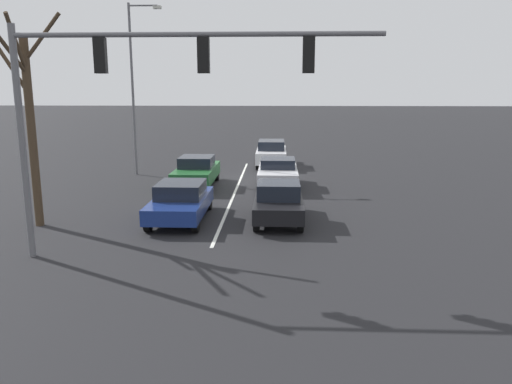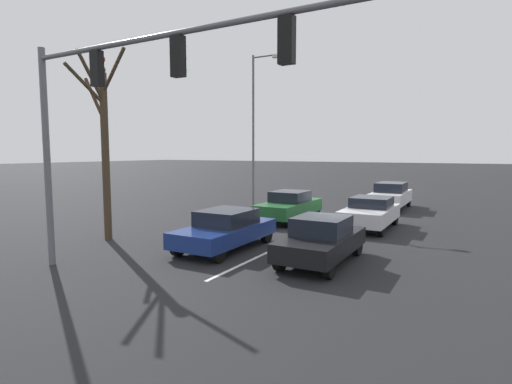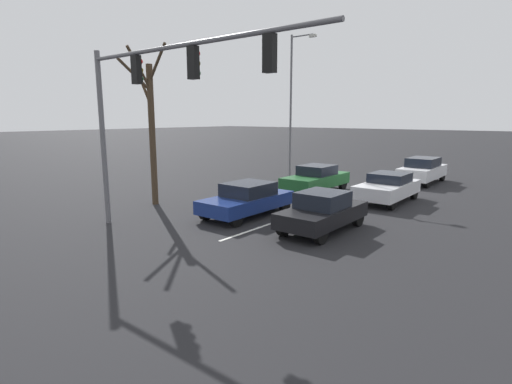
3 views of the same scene
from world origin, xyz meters
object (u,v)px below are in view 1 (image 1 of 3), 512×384
Objects in this scene: bare_tree_near at (30,119)px; car_white_leftlane_third at (271,153)px; car_black_leftlane_front at (278,202)px; car_silver_leftlane_second at (278,173)px; car_darkgreen_midlane_second at (197,171)px; street_lamp_right_shoulder at (135,80)px; traffic_signal_gantry at (134,83)px; car_navy_midlane_front at (181,201)px.

car_white_leftlane_third is at bearing -119.09° from bare_tree_near.
bare_tree_near reaches higher than car_black_leftlane_front.
car_darkgreen_midlane_second is at bearing -0.76° from car_silver_leftlane_second.
bare_tree_near reaches higher than car_white_leftlane_third.
street_lamp_right_shoulder is at bearing 25.95° from car_white_leftlane_third.
car_silver_leftlane_second is (0.03, -6.62, -0.00)m from car_black_leftlane_front.
street_lamp_right_shoulder is (8.08, -10.07, 4.61)m from car_black_leftlane_front.
car_white_leftlane_third is 18.94m from traffic_signal_gantry.
bare_tree_near is (4.54, 7.73, 3.09)m from car_darkgreen_midlane_second.
car_navy_midlane_front is (3.71, -0.06, -0.02)m from car_black_leftlane_front.
bare_tree_near is at bearing 60.91° from car_white_leftlane_third.
car_white_leftlane_third is 0.63× the size of bare_tree_near.
bare_tree_near is (4.69, -3.30, -1.16)m from traffic_signal_gantry.
car_navy_midlane_front is 0.60× the size of bare_tree_near.
traffic_signal_gantry is at bearing 105.72° from street_lamp_right_shoulder.
street_lamp_right_shoulder is at bearing -66.41° from car_navy_midlane_front.
street_lamp_right_shoulder is at bearing -51.25° from car_black_leftlane_front.
car_black_leftlane_front is 0.40× the size of traffic_signal_gantry.
car_black_leftlane_front is at bearing 90.30° from car_silver_leftlane_second.
car_black_leftlane_front is at bearing 128.75° from street_lamp_right_shoulder.
car_darkgreen_midlane_second is (4.14, -0.05, 0.03)m from car_silver_leftlane_second.
car_black_leftlane_front is 0.87× the size of car_darkgreen_midlane_second.
street_lamp_right_shoulder reaches higher than bare_tree_near.
car_darkgreen_midlane_second is at bearing -85.99° from car_navy_midlane_front.
car_darkgreen_midlane_second reaches higher than car_black_leftlane_front.
car_silver_leftlane_second is 12.44m from traffic_signal_gantry.
car_navy_midlane_front is at bearing -167.43° from bare_tree_near.
car_navy_midlane_front is at bearing 94.01° from car_darkgreen_midlane_second.
car_darkgreen_midlane_second is 9.48m from bare_tree_near.
street_lamp_right_shoulder reaches higher than car_white_leftlane_third.
bare_tree_near is at bearing 41.49° from car_silver_leftlane_second.
car_navy_midlane_front is 6.02m from bare_tree_near.
car_darkgreen_midlane_second is 0.49× the size of street_lamp_right_shoulder.
car_darkgreen_midlane_second is at bearing -120.43° from bare_tree_near.
car_silver_leftlane_second is (-3.67, -6.56, 0.02)m from car_navy_midlane_front.
traffic_signal_gantry is 14.98m from street_lamp_right_shoulder.
car_silver_leftlane_second reaches higher than car_navy_midlane_front.
car_darkgreen_midlane_second is (4.17, -6.67, 0.03)m from car_black_leftlane_front.
bare_tree_near is (0.63, 11.12, -1.49)m from street_lamp_right_shoulder.
car_navy_midlane_front is 0.95× the size of car_darkgreen_midlane_second.
car_white_leftlane_third reaches higher than car_darkgreen_midlane_second.
car_silver_leftlane_second is at bearing -109.97° from traffic_signal_gantry.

